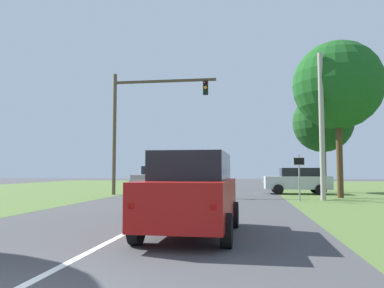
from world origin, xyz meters
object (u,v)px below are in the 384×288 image
(pickup_truck_lead, at_px, (167,185))
(keep_moving_sign, at_px, (299,171))
(traffic_light, at_px, (139,115))
(crossing_suv_far, at_px, (298,180))
(red_suv_near, at_px, (192,192))
(oak_tree_right, at_px, (323,123))
(utility_pole_right, at_px, (322,126))
(extra_tree_1, at_px, (338,85))

(pickup_truck_lead, xyz_separation_m, keep_moving_sign, (6.48, 2.89, 0.62))
(traffic_light, xyz_separation_m, crossing_suv_far, (10.59, 2.58, -4.40))
(red_suv_near, bearing_deg, oak_tree_right, 70.66)
(red_suv_near, distance_m, utility_pole_right, 13.35)
(pickup_truck_lead, height_order, keep_moving_sign, keep_moving_sign)
(pickup_truck_lead, relative_size, traffic_light, 0.66)
(traffic_light, height_order, extra_tree_1, extra_tree_1)
(pickup_truck_lead, distance_m, traffic_light, 8.78)
(extra_tree_1, bearing_deg, pickup_truck_lead, -147.65)
(crossing_suv_far, xyz_separation_m, extra_tree_1, (1.97, -3.58, 5.76))
(traffic_light, distance_m, crossing_suv_far, 11.75)
(red_suv_near, distance_m, oak_tree_right, 21.71)
(traffic_light, distance_m, extra_tree_1, 12.68)
(pickup_truck_lead, height_order, utility_pole_right, utility_pole_right)
(pickup_truck_lead, height_order, traffic_light, traffic_light)
(traffic_light, distance_m, utility_pole_right, 11.69)
(crossing_suv_far, xyz_separation_m, utility_pole_right, (0.60, -5.71, 3.10))
(red_suv_near, xyz_separation_m, utility_pole_right, (5.41, 11.83, 2.97))
(keep_moving_sign, relative_size, crossing_suv_far, 0.55)
(pickup_truck_lead, bearing_deg, utility_pole_right, 25.27)
(traffic_light, xyz_separation_m, extra_tree_1, (12.56, -1.00, 1.37))
(red_suv_near, xyz_separation_m, extra_tree_1, (6.79, 13.97, 5.63))
(keep_moving_sign, relative_size, utility_pole_right, 0.30)
(oak_tree_right, bearing_deg, extra_tree_1, -92.47)
(red_suv_near, bearing_deg, pickup_truck_lead, 106.50)
(keep_moving_sign, bearing_deg, utility_pole_right, 30.80)
(pickup_truck_lead, bearing_deg, crossing_suv_far, 52.46)
(traffic_light, height_order, oak_tree_right, traffic_light)
(oak_tree_right, bearing_deg, keep_moving_sign, -108.22)
(utility_pole_right, bearing_deg, keep_moving_sign, -149.20)
(red_suv_near, distance_m, pickup_truck_lead, 8.49)
(oak_tree_right, relative_size, extra_tree_1, 0.80)
(utility_pole_right, relative_size, extra_tree_1, 0.86)
(red_suv_near, relative_size, oak_tree_right, 0.62)
(crossing_suv_far, bearing_deg, keep_moving_sign, -96.56)
(pickup_truck_lead, xyz_separation_m, utility_pole_right, (7.82, 3.69, 3.10))
(crossing_suv_far, bearing_deg, pickup_truck_lead, -127.54)
(utility_pole_right, bearing_deg, extra_tree_1, 57.17)
(pickup_truck_lead, bearing_deg, keep_moving_sign, 24.05)
(oak_tree_right, height_order, utility_pole_right, utility_pole_right)
(pickup_truck_lead, height_order, crossing_suv_far, pickup_truck_lead)
(utility_pole_right, height_order, extra_tree_1, extra_tree_1)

